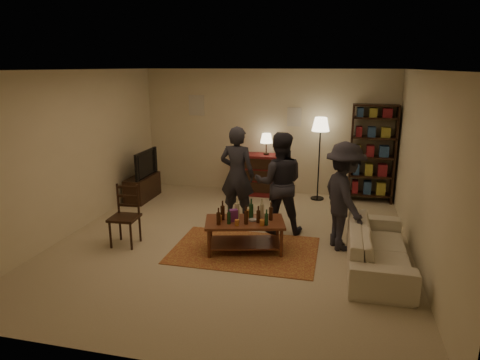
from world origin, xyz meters
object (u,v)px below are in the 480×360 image
(dining_chair, at_px, (126,213))
(person_right, at_px, (279,183))
(bookshelf, at_px, (372,153))
(person_left, at_px, (237,175))
(dresser, at_px, (255,173))
(floor_lamp, at_px, (320,130))
(tv_stand, at_px, (142,181))
(person_by_sofa, at_px, (344,197))
(coffee_table, at_px, (244,225))
(sofa, at_px, (378,247))

(dining_chair, bearing_deg, person_right, 22.08)
(bookshelf, xyz_separation_m, person_left, (-2.41, -1.81, -0.16))
(dresser, distance_m, person_right, 2.29)
(floor_lamp, bearing_deg, person_right, -104.95)
(tv_stand, relative_size, person_right, 0.61)
(dresser, bearing_deg, person_left, -89.19)
(tv_stand, distance_m, person_right, 3.34)
(floor_lamp, relative_size, person_left, 1.00)
(dining_chair, distance_m, bookshelf, 5.07)
(dresser, distance_m, person_by_sofa, 3.19)
(person_left, bearing_deg, person_by_sofa, 163.46)
(bookshelf, relative_size, floor_lamp, 1.16)
(coffee_table, distance_m, person_left, 1.40)
(sofa, xyz_separation_m, person_right, (-1.56, 1.02, 0.56))
(person_by_sofa, bearing_deg, tv_stand, 45.48)
(sofa, height_order, person_by_sofa, person_by_sofa)
(person_left, bearing_deg, floor_lamp, -122.18)
(coffee_table, height_order, bookshelf, bookshelf)
(dresser, bearing_deg, floor_lamp, -2.64)
(dining_chair, height_order, dresser, dresser)
(person_by_sofa, bearing_deg, dresser, 13.60)
(coffee_table, xyz_separation_m, dresser, (-0.44, 3.00, 0.06))
(coffee_table, relative_size, dining_chair, 1.35)
(dining_chair, distance_m, dresser, 3.47)
(coffee_table, relative_size, dresser, 0.96)
(person_by_sofa, bearing_deg, person_left, 43.84)
(coffee_table, distance_m, floor_lamp, 3.26)
(tv_stand, bearing_deg, coffee_table, -37.73)
(tv_stand, height_order, sofa, tv_stand)
(tv_stand, relative_size, sofa, 0.51)
(dresser, height_order, person_left, person_left)
(coffee_table, relative_size, tv_stand, 1.24)
(person_right, relative_size, person_by_sofa, 1.03)
(person_right, height_order, person_by_sofa, person_right)
(sofa, bearing_deg, person_left, 59.99)
(sofa, distance_m, person_by_sofa, 0.93)
(sofa, bearing_deg, tv_stand, 64.66)
(sofa, relative_size, person_by_sofa, 1.25)
(dresser, bearing_deg, bookshelf, 1.57)
(sofa, relative_size, person_right, 1.21)
(dining_chair, xyz_separation_m, person_by_sofa, (3.33, 0.61, 0.33))
(bookshelf, relative_size, person_by_sofa, 1.21)
(tv_stand, bearing_deg, person_by_sofa, -21.46)
(bookshelf, bearing_deg, dresser, -178.43)
(sofa, distance_m, person_left, 2.79)
(coffee_table, bearing_deg, dresser, 98.43)
(person_by_sofa, bearing_deg, floor_lamp, -11.26)
(bookshelf, height_order, person_left, bookshelf)
(person_right, bearing_deg, sofa, 137.99)
(coffee_table, xyz_separation_m, dining_chair, (-1.88, -0.16, 0.09))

